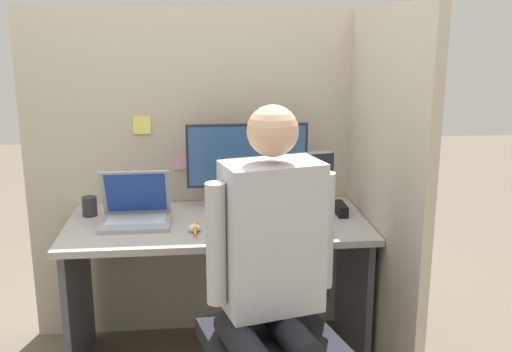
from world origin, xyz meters
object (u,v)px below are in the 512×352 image
(paper_box, at_px, (248,203))
(monitor, at_px, (247,158))
(pen_cup, at_px, (90,206))
(office_chair, at_px, (275,302))
(stapler, at_px, (340,209))
(person, at_px, (270,269))
(laptop, at_px, (136,213))
(carrot_toy, at_px, (195,230))

(paper_box, bearing_deg, monitor, 90.00)
(pen_cup, bearing_deg, office_chair, -40.40)
(office_chair, xyz_separation_m, pen_cup, (-0.79, 0.67, 0.20))
(monitor, distance_m, stapler, 0.50)
(office_chair, distance_m, person, 0.27)
(paper_box, height_order, office_chair, office_chair)
(stapler, bearing_deg, laptop, -177.73)
(monitor, relative_size, stapler, 4.07)
(paper_box, bearing_deg, laptop, -162.05)
(monitor, height_order, laptop, monitor)
(stapler, relative_size, person, 0.11)
(monitor, xyz_separation_m, carrot_toy, (-0.26, -0.35, -0.23))
(paper_box, xyz_separation_m, pen_cup, (-0.75, -0.03, 0.02))
(office_chair, relative_size, person, 0.83)
(laptop, bearing_deg, office_chair, -43.58)
(carrot_toy, bearing_deg, laptop, 146.61)
(carrot_toy, bearing_deg, paper_box, 53.38)
(paper_box, relative_size, monitor, 0.50)
(carrot_toy, height_order, office_chair, office_chair)
(monitor, xyz_separation_m, pen_cup, (-0.75, -0.04, -0.21))
(carrot_toy, distance_m, person, 0.59)
(laptop, distance_m, person, 0.87)
(carrot_toy, bearing_deg, person, -64.07)
(laptop, bearing_deg, person, -53.36)
(office_chair, height_order, person, person)
(stapler, distance_m, person, 0.86)
(monitor, relative_size, person, 0.44)
(laptop, distance_m, office_chair, 0.80)
(stapler, relative_size, office_chair, 0.13)
(stapler, height_order, carrot_toy, stapler)
(paper_box, xyz_separation_m, laptop, (-0.52, -0.17, 0.02))
(stapler, distance_m, office_chair, 0.72)
(carrot_toy, relative_size, office_chair, 0.15)
(monitor, height_order, stapler, monitor)
(stapler, height_order, person, person)
(stapler, bearing_deg, office_chair, -124.14)
(laptop, bearing_deg, carrot_toy, -33.39)
(laptop, distance_m, carrot_toy, 0.32)
(monitor, bearing_deg, paper_box, -90.00)
(monitor, height_order, person, person)
(office_chair, relative_size, pen_cup, 12.02)
(pen_cup, bearing_deg, stapler, -4.77)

